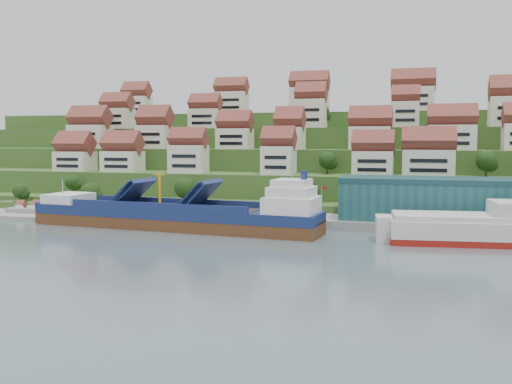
% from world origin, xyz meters
% --- Properties ---
extents(ground, '(300.00, 300.00, 0.00)m').
position_xyz_m(ground, '(0.00, 0.00, 0.00)').
color(ground, slate).
rests_on(ground, ground).
extents(quay, '(180.00, 14.00, 2.20)m').
position_xyz_m(quay, '(20.00, 15.00, 1.10)').
color(quay, gray).
rests_on(quay, ground).
extents(pebble_beach, '(45.00, 20.00, 1.00)m').
position_xyz_m(pebble_beach, '(-58.00, 12.00, 0.50)').
color(pebble_beach, gray).
rests_on(pebble_beach, ground).
extents(hillside, '(260.00, 128.00, 31.00)m').
position_xyz_m(hillside, '(0.00, 103.55, 10.66)').
color(hillside, '#2D4C1E').
rests_on(hillside, ground).
extents(hillside_village, '(151.56, 63.58, 29.18)m').
position_xyz_m(hillside_village, '(-1.66, 62.16, 24.92)').
color(hillside_village, silver).
rests_on(hillside_village, ground).
extents(hillside_trees, '(145.19, 60.26, 30.28)m').
position_xyz_m(hillside_trees, '(-8.59, 44.80, 16.50)').
color(hillside_trees, '#1F3E14').
rests_on(hillside_trees, ground).
extents(warehouse, '(60.00, 15.00, 10.00)m').
position_xyz_m(warehouse, '(52.00, 17.00, 7.20)').
color(warehouse, '#205558').
rests_on(warehouse, quay).
extents(flagpole, '(1.28, 0.16, 8.00)m').
position_xyz_m(flagpole, '(18.11, 10.00, 6.88)').
color(flagpole, gray).
rests_on(flagpole, quay).
extents(beach_huts, '(14.40, 3.70, 2.20)m').
position_xyz_m(beach_huts, '(-60.00, 10.75, 2.10)').
color(beach_huts, white).
rests_on(beach_huts, pebble_beach).
extents(cargo_ship, '(72.06, 16.76, 15.75)m').
position_xyz_m(cargo_ship, '(-13.87, 0.39, 3.06)').
color(cargo_ship, '#57321A').
rests_on(cargo_ship, ground).
extents(second_ship, '(34.07, 16.06, 9.52)m').
position_xyz_m(second_ship, '(51.24, 0.25, 2.88)').
color(second_ship, maroon).
rests_on(second_ship, ground).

